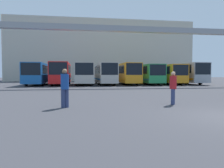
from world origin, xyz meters
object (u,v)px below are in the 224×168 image
bus_slot_6 (165,73)px  traffic_cone (62,87)px  bus_slot_1 (61,72)px  bus_slot_4 (125,73)px  bus_slot_7 (183,72)px  bus_slot_3 (105,73)px  bus_slot_5 (145,73)px  pedestrian_mid_right (173,87)px  bus_slot_2 (83,73)px  bus_slot_0 (39,73)px  pedestrian_far_center (65,87)px

bus_slot_6 → traffic_cone: bus_slot_6 is taller
bus_slot_1 → bus_slot_4: 10.02m
traffic_cone → bus_slot_7: bearing=31.0°
traffic_cone → bus_slot_3: bearing=63.0°
bus_slot_1 → traffic_cone: bearing=-85.2°
bus_slot_5 → bus_slot_6: (3.34, -0.42, -0.01)m
bus_slot_1 → pedestrian_mid_right: bus_slot_1 is taller
bus_slot_1 → bus_slot_2: size_ratio=1.04×
bus_slot_3 → pedestrian_mid_right: size_ratio=6.51×
bus_slot_5 → traffic_cone: (-12.43, -11.63, -1.48)m
bus_slot_0 → bus_slot_3: bearing=-1.8°
bus_slot_6 → bus_slot_7: bearing=4.8°
pedestrian_mid_right → traffic_cone: pedestrian_mid_right is taller
bus_slot_4 → bus_slot_6: 6.68m
pedestrian_mid_right → traffic_cone: bearing=-119.7°
bus_slot_7 → pedestrian_mid_right: (-12.55, -23.55, -0.98)m
pedestrian_mid_right → traffic_cone: 13.74m
bus_slot_0 → bus_slot_4: size_ratio=1.01×
bus_slot_1 → bus_slot_0: bearing=168.4°
bus_slot_0 → pedestrian_far_center: bearing=-77.6°
bus_slot_2 → pedestrian_mid_right: 23.13m
bus_slot_6 → pedestrian_mid_right: 25.04m
bus_slot_0 → bus_slot_5: (16.68, 0.04, -0.06)m
bus_slot_2 → bus_slot_5: size_ratio=0.84×
pedestrian_far_center → bus_slot_3: bearing=56.3°
bus_slot_0 → pedestrian_far_center: 24.43m
pedestrian_mid_right → bus_slot_2: bearing=-137.9°
bus_slot_0 → bus_slot_3: 10.01m
bus_slot_1 → bus_slot_3: bearing=3.2°
bus_slot_0 → bus_slot_6: 20.01m
bus_slot_1 → bus_slot_7: (20.01, 0.58, 0.04)m
bus_slot_5 → bus_slot_0: bearing=-179.9°
bus_slot_7 → traffic_cone: size_ratio=21.10×
bus_slot_6 → bus_slot_4: bearing=177.4°
bus_slot_6 → traffic_cone: (-15.76, -11.21, -1.47)m
bus_slot_2 → bus_slot_4: bearing=7.1°
bus_slot_4 → bus_slot_5: (3.34, 0.12, -0.09)m
bus_slot_3 → traffic_cone: size_ratio=20.37×
bus_slot_3 → bus_slot_4: (3.34, 0.23, -0.00)m
bus_slot_3 → bus_slot_4: size_ratio=0.96×
bus_slot_3 → pedestrian_mid_right: bus_slot_3 is taller
bus_slot_1 → pedestrian_far_center: bus_slot_1 is taller
bus_slot_0 → bus_slot_1: 3.40m
bus_slot_3 → bus_slot_4: 3.34m
bus_slot_0 → bus_slot_1: size_ratio=1.13×
bus_slot_3 → bus_slot_5: 6.68m
bus_slot_4 → pedestrian_far_center: size_ratio=6.36×
bus_slot_6 → bus_slot_5: bearing=172.8°
bus_slot_4 → bus_slot_5: bearing=2.0°
bus_slot_1 → traffic_cone: (0.91, -10.91, -1.59)m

